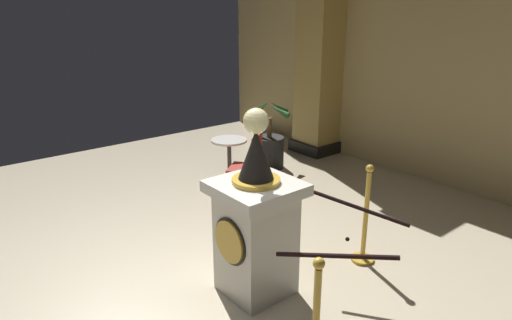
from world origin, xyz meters
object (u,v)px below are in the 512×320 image
pedestal_clock (256,225)px  potted_palm_left (269,147)px  cafe_table (229,158)px  cafe_chair_red (250,163)px  stanchion_far (365,228)px

pedestal_clock → potted_palm_left: pedestal_clock is taller
pedestal_clock → potted_palm_left: bearing=137.3°
pedestal_clock → cafe_table: (-2.19, 1.29, -0.21)m
pedestal_clock → cafe_chair_red: (-1.58, 1.19, -0.10)m
pedestal_clock → potted_palm_left: 3.46m
potted_palm_left → cafe_chair_red: potted_palm_left is taller
cafe_table → stanchion_far: bearing=-2.2°
pedestal_clock → cafe_table: size_ratio=2.34×
cafe_chair_red → stanchion_far: bearing=0.3°
stanchion_far → potted_palm_left: (-2.82, 1.13, -0.03)m
potted_palm_left → pedestal_clock: bearing=-42.7°
stanchion_far → cafe_chair_red: size_ratio=1.11×
potted_palm_left → cafe_table: bearing=-72.1°
potted_palm_left → cafe_table: potted_palm_left is taller
stanchion_far → cafe_table: 2.49m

